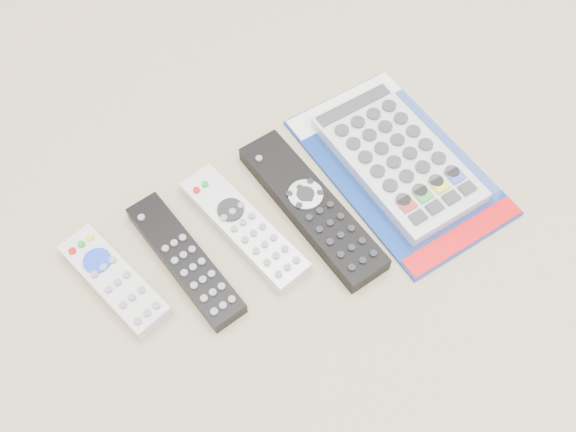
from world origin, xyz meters
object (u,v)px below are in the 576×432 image
jumbo_remote_packaged (398,158)px  remote_silver_dvd (244,227)px  remote_small_grey (114,280)px  remote_slim_black (185,260)px  remote_large_black (312,207)px

jumbo_remote_packaged → remote_silver_dvd: bearing=174.4°
remote_small_grey → remote_silver_dvd: size_ratio=0.81×
remote_slim_black → remote_silver_dvd: bearing=-4.4°
remote_large_black → jumbo_remote_packaged: size_ratio=0.84×
remote_small_grey → remote_silver_dvd: 0.17m
remote_silver_dvd → jumbo_remote_packaged: 0.23m
remote_silver_dvd → remote_large_black: (0.09, -0.02, 0.00)m
jumbo_remote_packaged → remote_slim_black: bearing=176.1°
remote_small_grey → remote_large_black: size_ratio=0.67×
remote_small_grey → remote_silver_dvd: (0.17, -0.02, -0.00)m
remote_small_grey → remote_slim_black: bearing=-26.2°
remote_slim_black → jumbo_remote_packaged: size_ratio=0.69×
remote_slim_black → jumbo_remote_packaged: (0.31, -0.02, 0.01)m
remote_silver_dvd → jumbo_remote_packaged: size_ratio=0.69×
remote_silver_dvd → remote_large_black: size_ratio=0.83×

